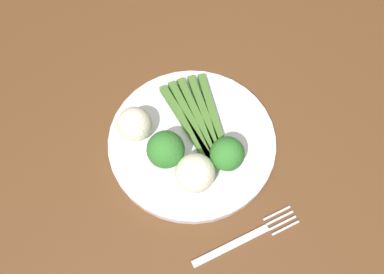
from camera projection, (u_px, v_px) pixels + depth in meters
ground_plane at (202, 251)px, 1.25m from camera, size 6.00×6.00×0.02m
dining_table at (211, 183)px, 0.67m from camera, size 1.40×1.07×0.72m
plate at (192, 141)px, 0.60m from camera, size 0.26×0.26×0.01m
asparagus_bundle at (197, 117)px, 0.61m from camera, size 0.16×0.10×0.01m
broccoli_outer_edge at (166, 150)px, 0.54m from camera, size 0.06×0.06×0.07m
broccoli_right at (227, 154)px, 0.54m from camera, size 0.05×0.05×0.06m
cauliflower_near_center at (195, 173)px, 0.54m from camera, size 0.06×0.06×0.06m
cauliflower_back at (135, 124)px, 0.58m from camera, size 0.05×0.05×0.05m
fork at (247, 238)px, 0.54m from camera, size 0.05×0.17×0.00m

